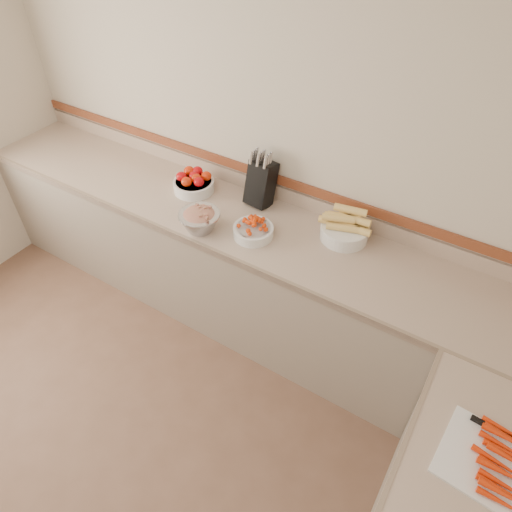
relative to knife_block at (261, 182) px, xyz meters
The scene contains 8 objects.
back_wall 0.27m from the knife_block, 113.12° to the left, with size 4.00×4.00×0.00m, color beige.
counter_back 0.64m from the knife_block, 100.82° to the right, with size 4.00×0.65×1.08m.
knife_block is the anchor object (origin of this frame).
tomato_bowl 0.47m from the knife_block, 165.23° to the right, with size 0.27×0.27×0.13m.
cherry_tomato_bowl 0.36m from the knife_block, 65.88° to the right, with size 0.24×0.24×0.13m.
corn_bowl 0.61m from the knife_block, ahead, with size 0.31×0.28×0.21m.
rhubarb_bowl 0.47m from the knife_block, 110.83° to the right, with size 0.25×0.25×0.14m.
cutting_board 1.91m from the knife_block, 30.61° to the right, with size 0.44×0.36×0.06m.
Camera 1 is at (1.30, -0.17, 2.64)m, focal length 32.00 mm.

